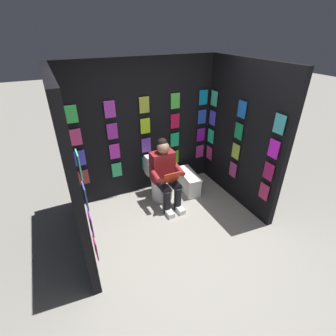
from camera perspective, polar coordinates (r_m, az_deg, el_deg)
ground_plane at (r=3.69m, az=6.49°, el=-18.94°), size 30.00×30.00×0.00m
display_wall_back at (r=4.42m, az=-5.54°, el=8.67°), size 2.71×0.14×2.37m
display_wall_left at (r=4.32m, az=16.48°, el=7.03°), size 0.14×1.83×2.37m
display_wall_right at (r=3.32m, az=-21.59°, el=-0.94°), size 0.14×1.83×2.37m
toilet at (r=4.51m, az=-1.80°, el=-2.90°), size 0.41×0.55×0.77m
person_reading at (r=4.20m, az=-0.57°, el=-1.25°), size 0.53×0.68×1.19m
comic_longbox_near at (r=4.77m, az=4.66°, el=-3.07°), size 0.32×0.66×0.37m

